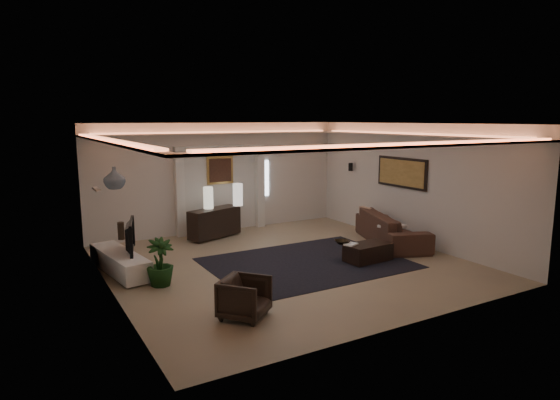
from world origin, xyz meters
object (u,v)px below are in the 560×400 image
console (215,222)px  coffee_table (368,252)px  sofa (392,228)px  armchair (245,298)px

console → coffee_table: size_ratio=1.45×
sofa → armchair: (-5.02, -2.22, -0.06)m
sofa → coffee_table: (-1.47, -0.88, -0.17)m
console → armchair: 5.09m
console → armchair: console is taller
sofa → coffee_table: size_ratio=2.58×
console → sofa: 4.41m
console → coffee_table: 4.09m
sofa → armchair: size_ratio=3.69×
coffee_table → console: bearing=116.7°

